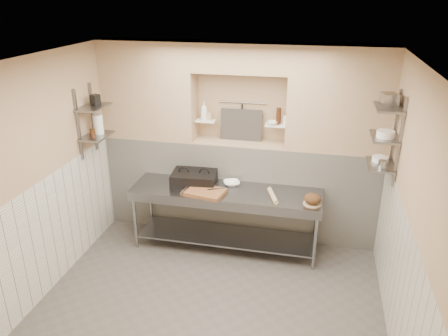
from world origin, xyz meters
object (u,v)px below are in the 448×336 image
(cutting_board, at_px, (204,192))
(rolling_pin, at_px, (273,196))
(jug_left, at_px, (98,124))
(panini_press, at_px, (194,178))
(prep_table, at_px, (226,207))
(bottle_soap, at_px, (204,111))
(bowl_alcove, at_px, (272,123))
(mixing_bowl, at_px, (232,183))
(bread_loaf, at_px, (313,199))

(cutting_board, relative_size, rolling_pin, 1.29)
(jug_left, bearing_deg, panini_press, 9.08)
(prep_table, xyz_separation_m, bottle_soap, (-0.44, 0.56, 1.20))
(cutting_board, bearing_deg, bowl_alcove, 40.90)
(panini_press, xyz_separation_m, bottle_soap, (0.05, 0.42, 0.86))
(mixing_bowl, height_order, rolling_pin, rolling_pin)
(mixing_bowl, height_order, bottle_soap, bottle_soap)
(prep_table, bearing_deg, cutting_board, -150.00)
(jug_left, bearing_deg, rolling_pin, -0.39)
(cutting_board, height_order, bottle_soap, bottle_soap)
(panini_press, height_order, jug_left, jug_left)
(cutting_board, relative_size, bread_loaf, 2.41)
(prep_table, relative_size, panini_press, 4.01)
(mixing_bowl, bearing_deg, rolling_pin, -24.60)
(cutting_board, xyz_separation_m, bottle_soap, (-0.18, 0.71, 0.92))
(rolling_pin, relative_size, bowl_alcove, 2.73)
(bread_loaf, relative_size, jug_left, 0.83)
(prep_table, distance_m, mixing_bowl, 0.35)
(bread_loaf, bearing_deg, rolling_pin, 171.88)
(bowl_alcove, height_order, jug_left, jug_left)
(prep_table, height_order, panini_press, panini_press)
(prep_table, distance_m, cutting_board, 0.41)
(prep_table, relative_size, bread_loaf, 11.81)
(cutting_board, height_order, jug_left, jug_left)
(bottle_soap, bearing_deg, rolling_pin, -30.51)
(bread_loaf, height_order, bowl_alcove, bowl_alcove)
(bottle_soap, bearing_deg, cutting_board, -75.87)
(mixing_bowl, height_order, jug_left, jug_left)
(panini_press, xyz_separation_m, rolling_pin, (1.13, -0.22, -0.05))
(panini_press, bearing_deg, mixing_bowl, 1.06)
(bread_loaf, relative_size, bowl_alcove, 1.46)
(bottle_soap, height_order, bowl_alcove, bottle_soap)
(panini_press, bearing_deg, cutting_board, -57.24)
(prep_table, distance_m, jug_left, 2.08)
(cutting_board, bearing_deg, mixing_bowl, 49.03)
(prep_table, xyz_separation_m, cutting_board, (-0.26, -0.15, 0.28))
(bottle_soap, bearing_deg, prep_table, -52.01)
(prep_table, bearing_deg, jug_left, -177.90)
(bread_loaf, bearing_deg, cutting_board, 179.80)
(panini_press, height_order, bowl_alcove, bowl_alcove)
(panini_press, xyz_separation_m, bowl_alcove, (1.02, 0.40, 0.75))
(cutting_board, height_order, mixing_bowl, mixing_bowl)
(cutting_board, distance_m, mixing_bowl, 0.46)
(prep_table, xyz_separation_m, jug_left, (-1.76, -0.06, 1.10))
(cutting_board, xyz_separation_m, jug_left, (-1.50, 0.08, 0.82))
(rolling_pin, bearing_deg, panini_press, 169.03)
(panini_press, distance_m, bread_loaf, 1.68)
(panini_press, xyz_separation_m, bread_loaf, (1.65, -0.29, -0.00))
(bowl_alcove, bearing_deg, bottle_soap, 178.76)
(bowl_alcove, bearing_deg, jug_left, -165.26)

